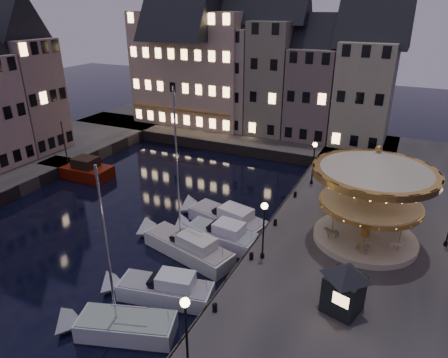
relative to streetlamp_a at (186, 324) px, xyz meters
The scene contains 29 objects.
ground 12.21m from the streetlamp_a, 128.66° to the left, with size 160.00×160.00×0.00m, color black.
quay_east 16.81m from the streetlamp_a, 65.61° to the left, with size 16.00×56.00×1.30m, color #474442.
quay_north 40.14m from the streetlamp_a, 112.33° to the left, with size 44.00×12.00×1.30m, color #474442.
quaywall_e 15.42m from the streetlamp_a, 94.57° to the left, with size 0.15×44.00×1.30m, color #47423A.
quaywall_n 33.86m from the streetlamp_a, 113.06° to the left, with size 48.00×0.15×1.30m, color #47423A.
quaywall_w 27.70m from the streetlamp_a, 156.42° to the left, with size 0.15×44.00×1.30m, color #47423A.
streetlamp_a is the anchor object (origin of this frame).
streetlamp_b 10.00m from the streetlamp_a, 90.00° to the left, with size 0.44×0.44×4.17m.
streetlamp_c 23.50m from the streetlamp_a, 90.00° to the left, with size 0.44×0.44×4.17m.
bollard_a 4.71m from the streetlamp_a, 98.53° to the left, with size 0.30×0.30×0.57m.
bollard_b 9.82m from the streetlamp_a, 93.61° to the left, with size 0.30×0.30×0.57m.
bollard_c 14.71m from the streetlamp_a, 92.37° to the left, with size 0.30×0.30×0.57m.
bollard_d 20.15m from the streetlamp_a, 91.72° to the left, with size 0.30×0.30×0.57m.
townhouse_na 47.41m from the streetlamp_a, 124.40° to the left, with size 5.50×8.00×12.80m.
townhouse_nb 44.62m from the streetlamp_a, 118.58° to the left, with size 6.16×8.00×13.80m.
townhouse_nc 42.13m from the streetlamp_a, 111.29° to the left, with size 6.82×8.00×14.80m.
townhouse_nd 40.47m from the streetlamp_a, 103.62° to the left, with size 5.50×8.00×15.80m.
townhouse_ne 39.38m from the streetlamp_a, 95.86° to the left, with size 6.16×8.00×12.80m.
townhouse_nf 39.29m from the streetlamp_a, 86.99° to the left, with size 6.82×8.00×13.80m.
townhouse_wc 38.99m from the streetlamp_a, 149.00° to the left, with size 8.80×5.50×14.20m.
hotel_corner 44.76m from the streetlamp_a, 118.53° to the left, with size 17.60×9.00×16.80m.
motorboat_a 6.58m from the streetlamp_a, 166.02° to the left, with size 6.48×3.82×10.74m.
motorboat_b 7.74m from the streetlamp_a, 135.38° to the left, with size 7.03×3.23×2.15m.
motorboat_c 12.03m from the streetlamp_a, 121.71° to the left, with size 8.41×4.03×11.17m.
motorboat_d 13.55m from the streetlamp_a, 110.48° to the left, with size 6.80×2.70×2.15m.
motorboat_e 16.17m from the streetlamp_a, 109.28° to the left, with size 7.99×3.93×2.15m.
red_fishing_boat 29.93m from the streetlamp_a, 143.81° to the left, with size 8.33×3.18×6.17m.
carousel 16.45m from the streetlamp_a, 68.56° to the left, with size 8.35×8.35×7.31m.
ticket_kiosk 9.24m from the streetlamp_a, 51.14° to the left, with size 2.96×2.96×3.47m.
Camera 1 is at (14.58, -20.61, 17.07)m, focal length 32.00 mm.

